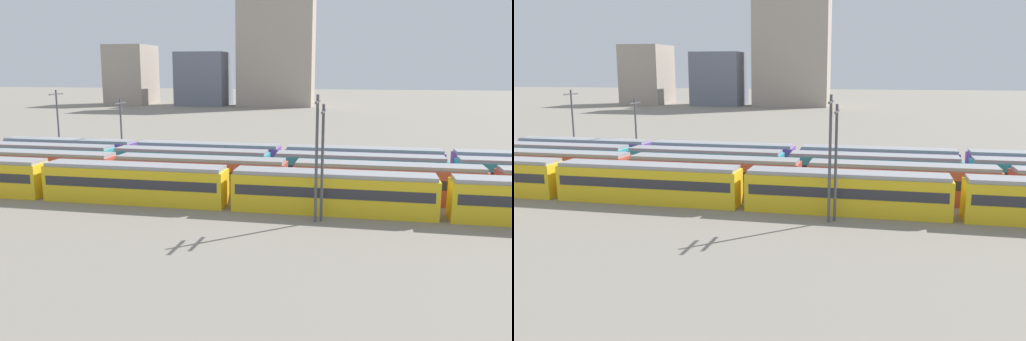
% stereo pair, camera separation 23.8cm
% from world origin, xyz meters
% --- Properties ---
extents(ground_plane, '(600.00, 600.00, 0.00)m').
position_xyz_m(ground_plane, '(0.00, 7.80, 0.00)').
color(ground_plane, gray).
extents(train_track_0, '(93.60, 3.06, 3.75)m').
position_xyz_m(train_track_0, '(30.90, 0.00, 1.90)').
color(train_track_0, yellow).
rests_on(train_track_0, ground_plane).
extents(train_track_1, '(112.50, 3.06, 3.75)m').
position_xyz_m(train_track_1, '(45.26, 5.20, 1.90)').
color(train_track_1, '#BC4C38').
rests_on(train_track_1, ground_plane).
extents(train_track_2, '(112.50, 3.06, 3.75)m').
position_xyz_m(train_track_2, '(42.47, 10.40, 1.90)').
color(train_track_2, teal).
rests_on(train_track_2, ground_plane).
extents(train_track_3, '(93.60, 3.06, 3.75)m').
position_xyz_m(train_track_3, '(33.46, 15.60, 1.90)').
color(train_track_3, '#6B429E').
rests_on(train_track_3, ground_plane).
extents(catenary_pole_0, '(0.24, 3.20, 10.66)m').
position_xyz_m(catenary_pole_0, '(29.68, -3.21, 5.89)').
color(catenary_pole_0, '#4C4C51').
rests_on(catenary_pole_0, ground_plane).
extents(catenary_pole_1, '(0.24, 3.20, 9.98)m').
position_xyz_m(catenary_pole_1, '(-7.61, 18.44, 5.54)').
color(catenary_pole_1, '#4C4C51').
rests_on(catenary_pole_1, ground_plane).
extents(catenary_pole_2, '(0.24, 3.20, 9.87)m').
position_xyz_m(catenary_pole_2, '(30.15, -2.82, 5.48)').
color(catenary_pole_2, '#4C4C51').
rests_on(catenary_pole_2, ground_plane).
extents(catenary_pole_3, '(0.24, 3.20, 8.87)m').
position_xyz_m(catenary_pole_3, '(1.48, 18.87, 4.96)').
color(catenary_pole_3, '#4C4C51').
rests_on(catenary_pole_3, ground_plane).
extents(distant_building_0, '(15.08, 17.23, 21.70)m').
position_xyz_m(distant_building_0, '(-52.46, 138.11, 10.85)').
color(distant_building_0, '#A89989').
rests_on(distant_building_0, ground_plane).
extents(distant_building_1, '(17.58, 16.35, 18.94)m').
position_xyz_m(distant_building_1, '(-24.26, 138.11, 9.47)').
color(distant_building_1, slate).
rests_on(distant_building_1, ground_plane).
extents(distant_building_2, '(26.23, 12.34, 46.60)m').
position_xyz_m(distant_building_2, '(2.32, 138.11, 23.30)').
color(distant_building_2, '#A89989').
rests_on(distant_building_2, ground_plane).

